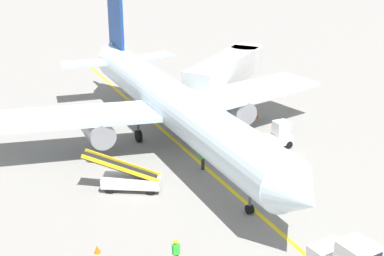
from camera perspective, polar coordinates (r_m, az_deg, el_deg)
The scene contains 12 objects.
ground_plane at distance 30.64m, azimuth 8.67°, elevation -11.01°, with size 300.00×300.00×0.00m, color gray.
taxi_line_yellow at distance 34.48m, azimuth 4.57°, elevation -6.94°, with size 0.30×80.00×0.01m, color yellow.
airliner at distance 40.72m, azimuth -2.31°, elevation 2.79°, with size 28.57×35.32×10.10m.
jet_bridge at distance 50.07m, azimuth 4.05°, elevation 6.37°, with size 11.81×9.56×4.85m.
baggage_tug_near_wing at distance 41.33m, azimuth 9.21°, elevation -0.87°, with size 2.47×1.45×2.10m.
belt_loader_forward_hold at distance 34.67m, azimuth -6.71°, elevation -5.42°, with size 4.89×3.73×2.59m.
ground_crew_marshaller at distance 37.11m, azimuth 1.19°, elevation -3.21°, with size 0.36×0.24×1.70m.
ground_crew_wing_walker at distance 26.99m, azimuth -1.73°, elevation -13.29°, with size 0.36×0.24×1.70m.
safety_cone_nose_left at distance 41.82m, azimuth -0.25°, elevation -1.36°, with size 0.36×0.36×0.44m, color orange.
safety_cone_nose_right at distance 28.92m, azimuth -10.16°, elevation -12.71°, with size 0.36×0.36×0.44m, color orange.
safety_cone_wingtip_left at distance 47.74m, azimuth 7.02°, elevation 1.36°, with size 0.36×0.36×0.44m, color orange.
safety_cone_wingtip_right at distance 49.69m, azimuth 3.22°, elevation 2.27°, with size 0.36×0.36×0.44m, color orange.
Camera 1 is at (-16.06, -20.55, 16.08)m, focal length 49.54 mm.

